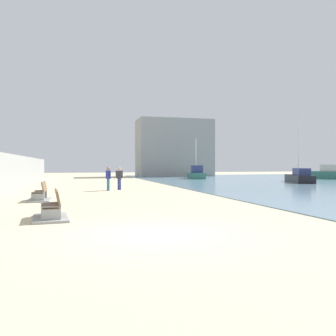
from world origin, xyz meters
The scene contains 9 objects.
ground_plane centered at (0.00, 18.00, 0.00)m, with size 120.00×120.00×0.00m, color #C6B793.
bench_near centered at (-2.80, 3.28, 0.23)m, with size 1.28×2.19×0.98m.
bench_far centered at (-3.79, 9.78, 0.23)m, with size 1.13×2.12×0.98m.
person_walking centered at (1.03, 16.57, 0.96)m, with size 0.53×0.22×1.66m.
person_standing centered at (0.17, 15.91, 0.99)m, with size 0.33×0.46×1.69m.
boat_far_left centered at (20.42, 22.50, 0.61)m, with size 4.17×6.98×7.50m.
boat_nearest centered at (13.57, 35.31, 0.69)m, with size 3.54×6.85×5.37m.
boat_far_right centered at (29.59, 29.65, 0.73)m, with size 2.66×5.96×1.85m.
harbor_building centered at (13.45, 46.00, 4.62)m, with size 12.00×6.00×9.24m, color gray.
Camera 1 is at (-1.95, -8.97, 1.80)m, focal length 37.17 mm.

